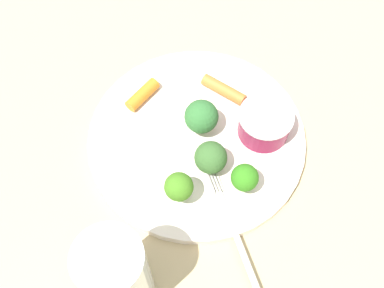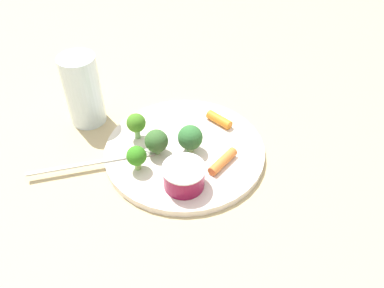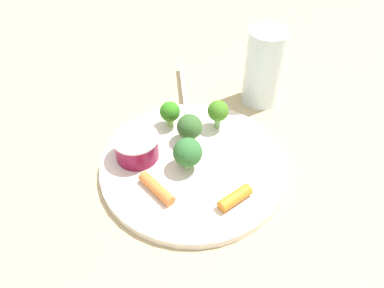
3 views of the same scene
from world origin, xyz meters
The scene contains 11 objects.
ground_plane centered at (0.00, 0.00, 0.00)m, with size 2.40×2.40×0.00m, color tan.
plate centered at (0.00, 0.00, 0.01)m, with size 0.26×0.26×0.01m, color silver.
sauce_cup centered at (0.04, -0.07, 0.03)m, with size 0.06×0.06×0.04m.
broccoli_floret_0 centered at (-0.03, -0.03, 0.04)m, with size 0.04×0.04×0.04m.
broccoli_floret_1 centered at (-0.04, -0.08, 0.04)m, with size 0.03×0.03×0.04m.
broccoli_floret_2 centered at (0.01, 0.00, 0.04)m, with size 0.04×0.04×0.05m.
broccoli_floret_3 centered at (-0.08, -0.02, 0.04)m, with size 0.03×0.03×0.05m.
carrot_stick_0 centered at (0.02, 0.09, 0.02)m, with size 0.02×0.02×0.05m, color orange.
carrot_stick_1 centered at (0.07, 0.00, 0.02)m, with size 0.01×0.01×0.06m, color orange.
fork centered at (-0.10, -0.11, 0.01)m, with size 0.14×0.15×0.00m.
drinking_glass centered at (-0.20, -0.02, 0.06)m, with size 0.06×0.06×0.13m, color silver.
Camera 1 is at (-0.26, -0.13, 0.52)m, focal length 45.26 mm.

